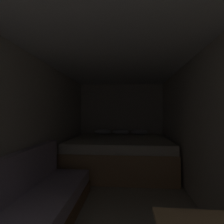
% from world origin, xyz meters
% --- Properties ---
extents(ground_plane, '(7.30, 7.30, 0.00)m').
position_xyz_m(ground_plane, '(0.00, 1.97, 0.00)').
color(ground_plane, '#A39984').
extents(wall_back, '(2.44, 0.05, 2.15)m').
position_xyz_m(wall_back, '(0.00, 4.65, 1.07)').
color(wall_back, beige).
rests_on(wall_back, ground).
extents(wall_left, '(0.05, 5.30, 2.15)m').
position_xyz_m(wall_left, '(-1.19, 1.97, 1.07)').
color(wall_left, beige).
rests_on(wall_left, ground).
extents(wall_right, '(0.05, 5.30, 2.15)m').
position_xyz_m(wall_right, '(1.19, 1.97, 1.07)').
color(wall_right, beige).
rests_on(wall_right, ground).
extents(ceiling_slab, '(2.44, 5.30, 0.05)m').
position_xyz_m(ceiling_slab, '(0.00, 1.97, 2.17)').
color(ceiling_slab, white).
rests_on(ceiling_slab, wall_left).
extents(bed, '(2.22, 1.91, 0.89)m').
position_xyz_m(bed, '(0.00, 3.63, 0.38)').
color(bed, tan).
rests_on(bed, ground).
extents(sofa_left, '(0.70, 2.59, 0.85)m').
position_xyz_m(sofa_left, '(-0.85, 1.20, 0.26)').
color(sofa_left, brown).
rests_on(sofa_left, ground).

